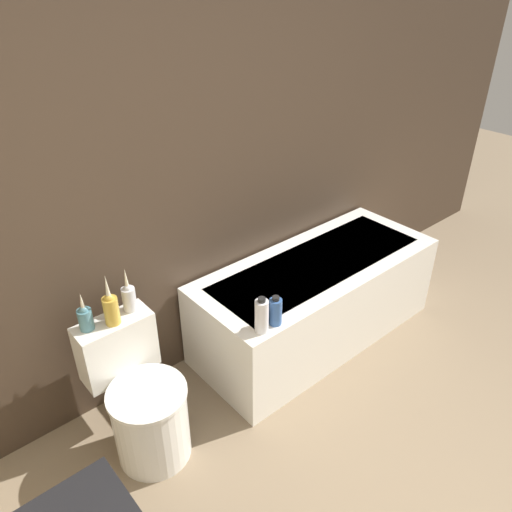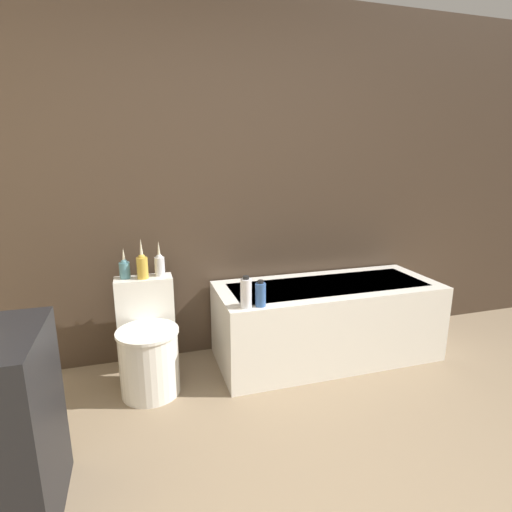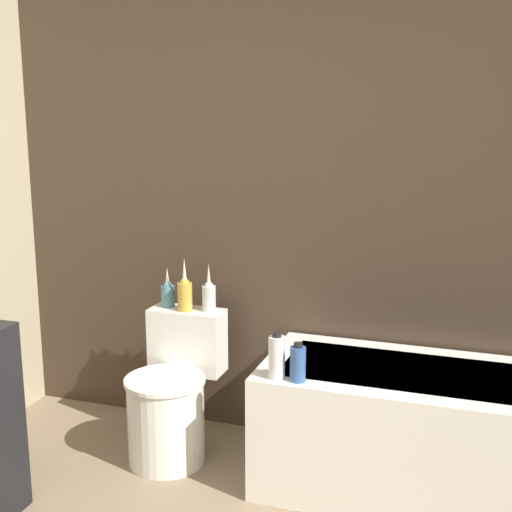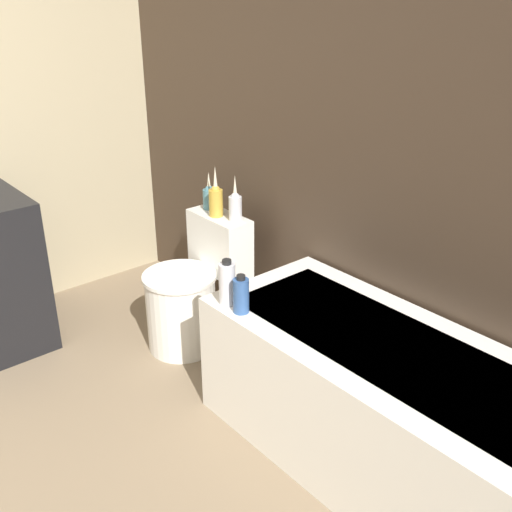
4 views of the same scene
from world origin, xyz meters
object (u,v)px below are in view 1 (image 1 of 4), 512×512
Objects in this scene: bathtub at (315,299)px; vase_silver at (111,307)px; toilet at (142,403)px; shampoo_bottle_short at (276,311)px; shampoo_bottle_tall at (262,316)px; vase_bronze at (129,296)px; vase_gold at (85,317)px.

vase_silver is (-1.32, 0.13, 0.51)m from bathtub.
bathtub is at bearing -5.63° from vase_silver.
vase_silver reaches higher than bathtub.
shampoo_bottle_short is (0.70, -0.22, 0.35)m from toilet.
toilet is (-1.32, -0.05, 0.01)m from bathtub.
toilet is 3.40× the size of shampoo_bottle_tall.
vase_bronze is 0.67m from shampoo_bottle_tall.
bathtub is at bearing 20.74° from shampoo_bottle_tall.
shampoo_bottle_tall is at bearing -19.41° from toilet.
vase_gold is (-0.11, 0.22, 0.47)m from toilet.
vase_silver is 0.82m from shampoo_bottle_short.
vase_bronze is at bearing 143.27° from shampoo_bottle_short.
toilet is 2.57× the size of vase_silver.
vase_silver reaches higher than toilet.
shampoo_bottle_short is at bearing -17.04° from toilet.
bathtub is 0.85m from shampoo_bottle_tall.
vase_gold reaches higher than shampoo_bottle_short.
bathtub is 6.04× the size of vase_silver.
vase_silver is 0.74m from shampoo_bottle_tall.
bathtub is at bearing 23.68° from shampoo_bottle_short.
bathtub is 1.52m from vase_gold.
shampoo_bottle_tall is 0.10m from shampoo_bottle_short.
shampoo_bottle_short is at bearing -28.27° from vase_gold.
shampoo_bottle_short is at bearing -156.32° from bathtub.
bathtub is at bearing -8.00° from vase_bronze.
bathtub is 1.32m from toilet.
toilet is at bearing -62.90° from vase_gold.
vase_bronze is at bearing 18.90° from vase_silver.
vase_silver is at bearing 150.39° from shampoo_bottle_short.
shampoo_bottle_short is at bearing -29.61° from vase_silver.
bathtub is 0.76m from shampoo_bottle_short.
vase_gold is at bearing 179.77° from vase_bronze.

